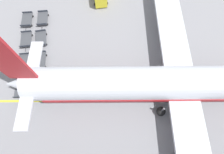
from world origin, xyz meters
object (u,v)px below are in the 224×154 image
at_px(baggage_dolly_row_near_col_c, 25,63).
at_px(baggage_dolly_row_near_col_d, 21,88).
at_px(baggage_dolly_row_near_col_a, 27,20).
at_px(baggage_dolly_row_mid_a_col_c, 40,60).
at_px(airplane, 192,83).
at_px(baggage_dolly_row_mid_a_col_d, 40,85).
at_px(baggage_dolly_row_near_col_b, 26,40).
at_px(baggage_dolly_row_mid_a_col_a, 43,19).
at_px(baggage_dolly_row_mid_a_col_b, 41,39).

relative_size(baggage_dolly_row_near_col_c, baggage_dolly_row_near_col_d, 1.00).
bearing_deg(baggage_dolly_row_near_col_a, baggage_dolly_row_near_col_c, 1.65).
height_order(baggage_dolly_row_near_col_d, baggage_dolly_row_mid_a_col_c, same).
xyz_separation_m(airplane, baggage_dolly_row_near_col_d, (-3.08, -22.69, -2.63)).
xyz_separation_m(baggage_dolly_row_near_col_c, baggage_dolly_row_mid_a_col_d, (3.88, 2.39, 0.00)).
bearing_deg(baggage_dolly_row_near_col_b, baggage_dolly_row_mid_a_col_a, 148.34).
bearing_deg(baggage_dolly_row_mid_a_col_a, baggage_dolly_row_mid_a_col_c, -0.85).
relative_size(baggage_dolly_row_near_col_d, baggage_dolly_row_mid_a_col_b, 1.00).
xyz_separation_m(baggage_dolly_row_near_col_a, baggage_dolly_row_mid_a_col_d, (12.08, 2.63, 0.00)).
xyz_separation_m(baggage_dolly_row_near_col_a, baggage_dolly_row_mid_a_col_a, (0.06, 2.61, 0.00)).
bearing_deg(baggage_dolly_row_near_col_c, baggage_dolly_row_mid_a_col_c, 92.29).
distance_m(airplane, baggage_dolly_row_mid_a_col_b, 23.29).
height_order(baggage_dolly_row_near_col_a, baggage_dolly_row_near_col_b, same).
height_order(baggage_dolly_row_near_col_b, baggage_dolly_row_near_col_c, same).
relative_size(baggage_dolly_row_near_col_d, baggage_dolly_row_mid_a_col_a, 1.00).
bearing_deg(baggage_dolly_row_near_col_d, baggage_dolly_row_near_col_b, 179.35).
xyz_separation_m(baggage_dolly_row_near_col_b, baggage_dolly_row_near_col_c, (4.15, 0.08, 0.00)).
xyz_separation_m(baggage_dolly_row_mid_a_col_b, baggage_dolly_row_mid_a_col_c, (3.95, 0.00, 0.00)).
bearing_deg(baggage_dolly_row_mid_a_col_b, airplane, 61.15).
distance_m(baggage_dolly_row_mid_a_col_a, baggage_dolly_row_mid_a_col_b, 4.10).
bearing_deg(baggage_dolly_row_mid_a_col_d, baggage_dolly_row_mid_a_col_c, -178.06).
distance_m(baggage_dolly_row_near_col_b, baggage_dolly_row_near_col_c, 4.15).
distance_m(airplane, baggage_dolly_row_mid_a_col_a, 25.41).
xyz_separation_m(baggage_dolly_row_near_col_c, baggage_dolly_row_mid_a_col_a, (-8.14, 2.38, 0.00)).
distance_m(baggage_dolly_row_mid_a_col_a, baggage_dolly_row_mid_a_col_c, 8.05).
height_order(baggage_dolly_row_mid_a_col_a, baggage_dolly_row_mid_a_col_c, same).
xyz_separation_m(baggage_dolly_row_mid_a_col_a, baggage_dolly_row_mid_a_col_b, (4.10, -0.12, 0.00)).
bearing_deg(baggage_dolly_row_mid_a_col_c, baggage_dolly_row_mid_a_col_b, -179.93).
height_order(baggage_dolly_row_near_col_c, baggage_dolly_row_mid_a_col_a, same).
bearing_deg(airplane, baggage_dolly_row_near_col_b, -116.51).
bearing_deg(baggage_dolly_row_near_col_b, baggage_dolly_row_mid_a_col_c, 29.93).
bearing_deg(airplane, baggage_dolly_row_near_col_d, -97.74).
relative_size(airplane, baggage_dolly_row_near_col_b, 13.28).
relative_size(baggage_dolly_row_mid_a_col_a, baggage_dolly_row_mid_a_col_c, 1.00).
distance_m(baggage_dolly_row_near_col_c, baggage_dolly_row_mid_a_col_a, 8.48).
distance_m(airplane, baggage_dolly_row_near_col_b, 25.39).
xyz_separation_m(airplane, baggage_dolly_row_near_col_a, (-15.32, -22.75, -2.63)).
xyz_separation_m(baggage_dolly_row_mid_a_col_c, baggage_dolly_row_mid_a_col_d, (3.97, 0.13, 0.00)).
xyz_separation_m(airplane, baggage_dolly_row_near_col_b, (-11.27, -22.60, -2.63)).
bearing_deg(baggage_dolly_row_near_col_b, baggage_dolly_row_mid_a_col_d, 17.11).
bearing_deg(baggage_dolly_row_near_col_c, baggage_dolly_row_near_col_b, -178.90).
relative_size(baggage_dolly_row_near_col_c, baggage_dolly_row_mid_a_col_a, 1.00).
height_order(baggage_dolly_row_near_col_a, baggage_dolly_row_near_col_d, same).
distance_m(baggage_dolly_row_near_col_d, baggage_dolly_row_mid_a_col_b, 8.44).
relative_size(baggage_dolly_row_mid_a_col_a, baggage_dolly_row_mid_a_col_d, 1.00).
xyz_separation_m(baggage_dolly_row_mid_a_col_b, baggage_dolly_row_mid_a_col_d, (7.92, 0.14, 0.00)).
xyz_separation_m(baggage_dolly_row_near_col_a, baggage_dolly_row_near_col_d, (12.23, 0.06, 0.00)).
bearing_deg(baggage_dolly_row_mid_a_col_c, baggage_dolly_row_near_col_c, -87.71).
bearing_deg(baggage_dolly_row_mid_a_col_b, baggage_dolly_row_near_col_d, -16.71).
height_order(baggage_dolly_row_near_col_c, baggage_dolly_row_mid_a_col_d, same).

